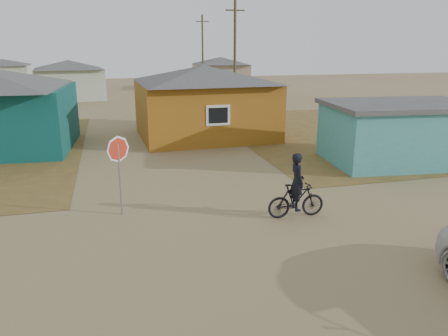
# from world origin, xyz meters

# --- Properties ---
(ground) EXTENTS (120.00, 120.00, 0.00)m
(ground) POSITION_xyz_m (0.00, 0.00, 0.00)
(ground) COLOR #8C7950
(grass_ne) EXTENTS (20.00, 18.00, 0.00)m
(grass_ne) POSITION_xyz_m (14.00, 13.00, 0.01)
(grass_ne) COLOR brown
(grass_ne) RESTS_ON ground
(house_yellow) EXTENTS (7.72, 6.76, 3.90)m
(house_yellow) POSITION_xyz_m (2.50, 14.00, 2.00)
(house_yellow) COLOR #925A16
(house_yellow) RESTS_ON ground
(shed_turquoise) EXTENTS (6.71, 4.93, 2.60)m
(shed_turquoise) POSITION_xyz_m (9.50, 6.50, 1.31)
(shed_turquoise) COLOR teal
(shed_turquoise) RESTS_ON ground
(house_pale_west) EXTENTS (7.04, 6.15, 3.60)m
(house_pale_west) POSITION_xyz_m (-6.00, 34.00, 1.86)
(house_pale_west) COLOR #ADBBA0
(house_pale_west) RESTS_ON ground
(house_beige_east) EXTENTS (6.95, 6.05, 3.60)m
(house_beige_east) POSITION_xyz_m (10.00, 40.00, 1.86)
(house_beige_east) COLOR gray
(house_beige_east) RESTS_ON ground
(house_pale_north) EXTENTS (6.28, 5.81, 3.40)m
(house_pale_north) POSITION_xyz_m (-14.00, 46.00, 1.75)
(house_pale_north) COLOR #ADBBA0
(house_pale_north) RESTS_ON ground
(utility_pole_near) EXTENTS (1.40, 0.20, 8.00)m
(utility_pole_near) POSITION_xyz_m (6.50, 22.00, 4.14)
(utility_pole_near) COLOR #4C422D
(utility_pole_near) RESTS_ON ground
(utility_pole_far) EXTENTS (1.40, 0.20, 8.00)m
(utility_pole_far) POSITION_xyz_m (7.50, 38.00, 4.14)
(utility_pole_far) COLOR #4C422D
(utility_pole_far) RESTS_ON ground
(stop_sign) EXTENTS (0.78, 0.22, 2.43)m
(stop_sign) POSITION_xyz_m (-2.42, 3.24, 1.79)
(stop_sign) COLOR gray
(stop_sign) RESTS_ON ground
(cyclist) EXTENTS (1.75, 0.64, 1.96)m
(cyclist) POSITION_xyz_m (2.58, 1.71, 0.72)
(cyclist) COLOR black
(cyclist) RESTS_ON ground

